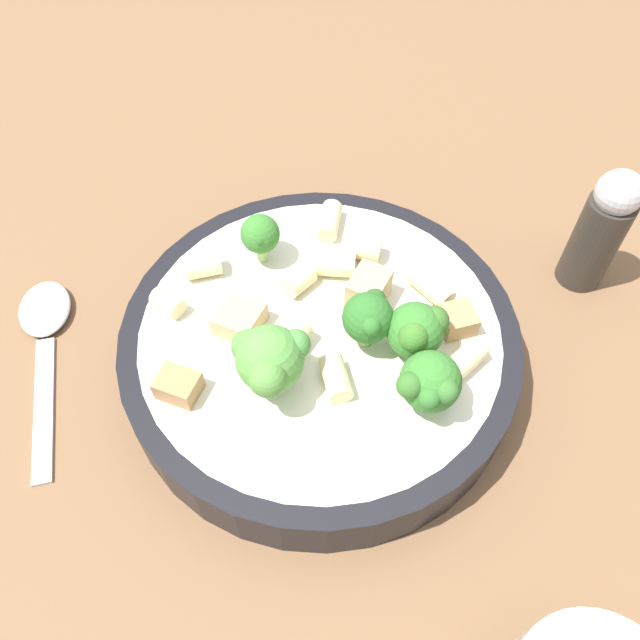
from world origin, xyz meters
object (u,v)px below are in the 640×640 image
object	(u,v)px
broccoli_floret_0	(369,317)
rigatoni_8	(168,303)
spoon	(44,332)
broccoli_floret_1	(430,383)
broccoli_floret_2	(260,234)
rigatoni_6	(292,339)
chicken_chunk_0	(178,386)
rigatoni_7	(203,266)
chicken_chunk_3	(457,320)
rigatoni_5	(330,221)
rigatoni_3	(335,264)
chicken_chunk_2	(369,289)
rigatoni_4	(363,248)
rigatoni_2	(328,380)
rigatoni_9	(432,288)
broccoli_floret_3	(269,359)
chicken_chunk_1	(240,319)
pasta_bowl	(320,344)
rigatoni_0	(299,281)
pepper_shaker	(601,229)
rigatoni_1	(464,361)
broccoli_floret_4	(417,330)

from	to	relation	value
broccoli_floret_0	rigatoni_8	xyz separation A→B (m)	(0.05, 0.12, -0.02)
broccoli_floret_0	spoon	bearing A→B (deg)	68.75
broccoli_floret_1	broccoli_floret_2	size ratio (longest dim) A/B	1.08
rigatoni_6	chicken_chunk_0	world-z (taller)	rigatoni_6
rigatoni_7	spoon	bearing A→B (deg)	88.80
chicken_chunk_3	broccoli_floret_2	bearing A→B (deg)	51.96
rigatoni_5	rigatoni_8	world-z (taller)	same
rigatoni_3	chicken_chunk_3	size ratio (longest dim) A/B	1.26
rigatoni_3	chicken_chunk_2	distance (m)	0.03
rigatoni_4	chicken_chunk_3	bearing A→B (deg)	-150.11
rigatoni_4	rigatoni_7	bearing A→B (deg)	85.34
rigatoni_2	chicken_chunk_0	world-z (taller)	same
rigatoni_9	chicken_chunk_3	xyz separation A→B (m)	(-0.03, -0.01, 0.00)
rigatoni_9	rigatoni_4	bearing A→B (deg)	38.65
broccoli_floret_3	chicken_chunk_1	world-z (taller)	broccoli_floret_3
pasta_bowl	rigatoni_8	world-z (taller)	rigatoni_8
rigatoni_2	chicken_chunk_2	distance (m)	0.07
broccoli_floret_1	chicken_chunk_2	bearing A→B (deg)	7.80
pasta_bowl	chicken_chunk_1	size ratio (longest dim) A/B	9.28
pasta_bowl	rigatoni_7	distance (m)	0.09
rigatoni_4	spoon	bearing A→B (deg)	87.14
chicken_chunk_0	rigatoni_0	bearing A→B (deg)	-53.77
rigatoni_6	pepper_shaker	xyz separation A→B (m)	(0.04, -0.23, 0.00)
rigatoni_0	chicken_chunk_3	bearing A→B (deg)	-120.83
pasta_bowl	rigatoni_2	xyz separation A→B (m)	(-0.04, 0.00, 0.02)
rigatoni_8	chicken_chunk_3	bearing A→B (deg)	-107.46
rigatoni_6	rigatoni_7	size ratio (longest dim) A/B	0.92
rigatoni_2	rigatoni_8	distance (m)	0.12
broccoli_floret_3	rigatoni_4	world-z (taller)	broccoli_floret_3
rigatoni_1	rigatoni_3	bearing A→B (deg)	31.74
rigatoni_1	spoon	xyz separation A→B (m)	(0.11, 0.26, -0.04)
broccoli_floret_3	rigatoni_1	distance (m)	0.12
broccoli_floret_4	spoon	xyz separation A→B (m)	(0.09, 0.23, -0.06)
broccoli_floret_1	broccoli_floret_4	world-z (taller)	broccoli_floret_1
broccoli_floret_1	chicken_chunk_3	size ratio (longest dim) A/B	1.93
rigatoni_7	chicken_chunk_1	size ratio (longest dim) A/B	0.86
rigatoni_1	chicken_chunk_3	xyz separation A→B (m)	(0.03, -0.01, -0.00)
broccoli_floret_4	rigatoni_0	size ratio (longest dim) A/B	1.88
rigatoni_9	pasta_bowl	bearing A→B (deg)	98.22
chicken_chunk_2	rigatoni_4	bearing A→B (deg)	-10.37
chicken_chunk_3	spoon	size ratio (longest dim) A/B	0.13
pasta_bowl	chicken_chunk_0	world-z (taller)	chicken_chunk_0
broccoli_floret_3	chicken_chunk_2	distance (m)	0.09
broccoli_floret_0	chicken_chunk_1	xyz separation A→B (m)	(0.03, 0.07, -0.02)
rigatoni_2	rigatoni_9	size ratio (longest dim) A/B	0.90
broccoli_floret_4	rigatoni_3	bearing A→B (deg)	23.03
broccoli_floret_3	chicken_chunk_2	size ratio (longest dim) A/B	1.75
spoon	pasta_bowl	bearing A→B (deg)	-109.70
rigatoni_4	pepper_shaker	bearing A→B (deg)	-97.81
pepper_shaker	chicken_chunk_1	bearing A→B (deg)	93.99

